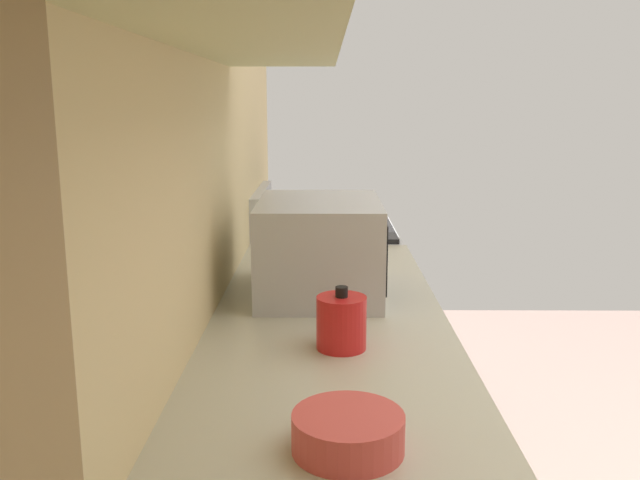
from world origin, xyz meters
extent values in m
cube|color=beige|center=(0.00, 1.75, 1.29)|extent=(3.83, 0.12, 2.59)
cube|color=#BAB7A2|center=(-0.43, 1.39, 0.89)|extent=(2.84, 0.64, 0.02)
cube|color=#332819|center=(0.51, 1.08, 0.44)|extent=(0.01, 0.01, 0.81)
cube|color=#B7BABF|center=(1.32, 1.39, 0.45)|extent=(0.66, 0.61, 0.90)
cube|color=black|center=(1.32, 1.07, 0.41)|extent=(0.51, 0.01, 0.50)
cube|color=black|center=(1.32, 1.39, 0.91)|extent=(0.63, 0.58, 0.02)
cube|color=#B7BABF|center=(1.32, 1.67, 0.99)|extent=(0.63, 0.04, 0.18)
cylinder|color=#38383D|center=(1.17, 1.27, 0.93)|extent=(0.11, 0.11, 0.01)
cylinder|color=#38383D|center=(1.46, 1.27, 0.93)|extent=(0.11, 0.11, 0.01)
cylinder|color=#38383D|center=(1.17, 1.50, 0.93)|extent=(0.11, 0.11, 0.01)
cylinder|color=#38383D|center=(1.46, 1.50, 0.93)|extent=(0.11, 0.11, 0.01)
cube|color=#B7BABF|center=(0.32, 1.41, 1.04)|extent=(0.46, 0.35, 0.28)
cube|color=black|center=(0.28, 1.23, 1.04)|extent=(0.29, 0.01, 0.19)
cube|color=#2D2D33|center=(0.50, 1.23, 1.04)|extent=(0.08, 0.01, 0.19)
cylinder|color=#D84C47|center=(-0.60, 1.35, 0.93)|extent=(0.19, 0.19, 0.06)
cylinder|color=#C44844|center=(-0.60, 1.35, 0.95)|extent=(0.15, 0.15, 0.03)
cylinder|color=red|center=(-0.14, 1.35, 0.96)|extent=(0.12, 0.12, 0.12)
cylinder|color=black|center=(-0.14, 1.35, 1.04)|extent=(0.03, 0.03, 0.02)
cylinder|color=red|center=(-0.07, 1.35, 0.99)|extent=(0.07, 0.02, 0.05)
camera|label=1|loc=(-1.60, 1.39, 1.47)|focal=37.61mm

